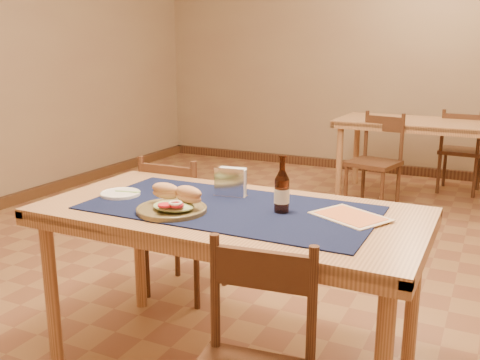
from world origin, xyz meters
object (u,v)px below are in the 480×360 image
at_px(chair_main_far, 182,223).
at_px(sandwich_plate, 173,205).
at_px(back_table, 424,130).
at_px(napkin_holder, 231,183).
at_px(main_table, 230,227).
at_px(beer_bottle, 282,191).

relative_size(chair_main_far, sandwich_plate, 2.90).
distance_m(back_table, napkin_holder, 3.15).
xyz_separation_m(back_table, chair_main_far, (-0.94, -2.72, -0.23)).
xyz_separation_m(back_table, sandwich_plate, (-0.53, -3.43, 0.12)).
distance_m(main_table, napkin_holder, 0.23).
relative_size(main_table, napkin_holder, 10.42).
bearing_deg(sandwich_plate, back_table, 81.27).
xyz_separation_m(sandwich_plate, napkin_holder, (0.10, 0.31, 0.03)).
bearing_deg(napkin_holder, sandwich_plate, -107.56).
xyz_separation_m(main_table, sandwich_plate, (-0.17, -0.16, 0.12)).
bearing_deg(chair_main_far, sandwich_plate, -59.67).
distance_m(main_table, beer_bottle, 0.28).
bearing_deg(chair_main_far, back_table, 70.91).
bearing_deg(napkin_holder, back_table, 82.20).
bearing_deg(beer_bottle, main_table, -171.80).
bearing_deg(sandwich_plate, main_table, 42.68).
relative_size(back_table, beer_bottle, 6.75).
distance_m(main_table, back_table, 3.29).
bearing_deg(back_table, main_table, -96.17).
xyz_separation_m(chair_main_far, beer_bottle, (0.81, -0.52, 0.41)).
bearing_deg(sandwich_plate, chair_main_far, 120.33).
bearing_deg(chair_main_far, napkin_holder, -37.50).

